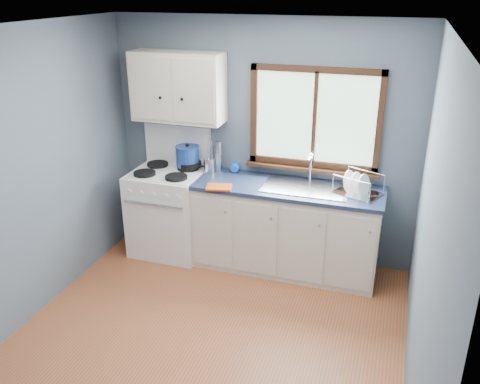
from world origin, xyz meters
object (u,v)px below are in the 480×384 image
(gas_range, at_px, (169,209))
(skillet, at_px, (190,164))
(stockpot, at_px, (188,156))
(dish_rack, at_px, (357,188))
(base_cabinets, at_px, (286,232))
(sink, at_px, (306,194))
(thermos, at_px, (218,157))
(utensil_crock, at_px, (210,165))

(gas_range, height_order, skillet, gas_range)
(stockpot, bearing_deg, dish_rack, -4.12)
(base_cabinets, xyz_separation_m, sink, (0.18, -0.00, 0.45))
(thermos, bearing_deg, stockpot, -171.74)
(gas_range, height_order, base_cabinets, gas_range)
(gas_range, relative_size, base_cabinets, 0.74)
(base_cabinets, distance_m, stockpot, 1.32)
(utensil_crock, bearing_deg, base_cabinets, -8.71)
(skillet, relative_size, dish_rack, 0.80)
(utensil_crock, height_order, dish_rack, utensil_crock)
(gas_range, xyz_separation_m, skillet, (0.20, 0.15, 0.49))
(sink, relative_size, stockpot, 3.17)
(sink, bearing_deg, stockpot, 173.87)
(stockpot, relative_size, utensil_crock, 0.67)
(sink, distance_m, stockpot, 1.34)
(sink, distance_m, utensil_crock, 1.08)
(sink, bearing_deg, base_cabinets, 179.87)
(gas_range, height_order, sink, gas_range)
(utensil_crock, bearing_deg, sink, -7.27)
(sink, bearing_deg, utensil_crock, 172.73)
(skillet, xyz_separation_m, utensil_crock, (0.23, 0.00, 0.02))
(gas_range, distance_m, stockpot, 0.62)
(base_cabinets, height_order, stockpot, stockpot)
(gas_range, bearing_deg, utensil_crock, 19.74)
(stockpot, bearing_deg, sink, -6.13)
(stockpot, bearing_deg, base_cabinets, -7.07)
(base_cabinets, bearing_deg, utensil_crock, 171.29)
(base_cabinets, bearing_deg, sink, -0.13)
(gas_range, relative_size, utensil_crock, 3.46)
(thermos, distance_m, dish_rack, 1.48)
(skillet, bearing_deg, dish_rack, 4.74)
(stockpot, distance_m, dish_rack, 1.81)
(base_cabinets, bearing_deg, gas_range, -179.18)
(gas_range, bearing_deg, thermos, 22.29)
(stockpot, height_order, utensil_crock, utensil_crock)
(gas_range, xyz_separation_m, stockpot, (0.17, 0.16, 0.58))
(skillet, distance_m, thermos, 0.33)
(sink, xyz_separation_m, stockpot, (-1.31, 0.14, 0.21))
(gas_range, relative_size, dish_rack, 2.77)
(sink, relative_size, dish_rack, 1.71)
(thermos, height_order, dish_rack, thermos)
(thermos, relative_size, dish_rack, 0.67)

